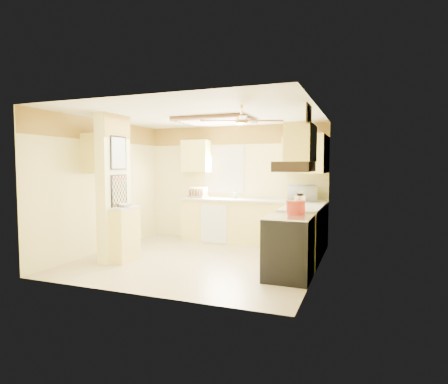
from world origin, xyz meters
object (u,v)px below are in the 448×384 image
at_px(stove, 289,247).
at_px(microwave, 303,193).
at_px(bowl, 125,205).
at_px(dutch_oven, 296,207).
at_px(kettle, 300,202).

bearing_deg(stove, microwave, 93.92).
relative_size(bowl, dutch_oven, 0.72).
relative_size(stove, kettle, 3.59).
height_order(stove, bowl, bowl).
xyz_separation_m(stove, microwave, (-0.15, 2.17, 0.64)).
distance_m(stove, microwave, 2.26).
distance_m(microwave, dutch_oven, 1.91).
distance_m(stove, kettle, 0.89).
xyz_separation_m(stove, dutch_oven, (0.05, 0.27, 0.56)).
bearing_deg(kettle, microwave, 97.35).
height_order(microwave, bowl, microwave).
bearing_deg(microwave, bowl, 31.01).
distance_m(bowl, dutch_oven, 2.85).
relative_size(stove, microwave, 1.62).
bearing_deg(dutch_oven, kettle, 90.16).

